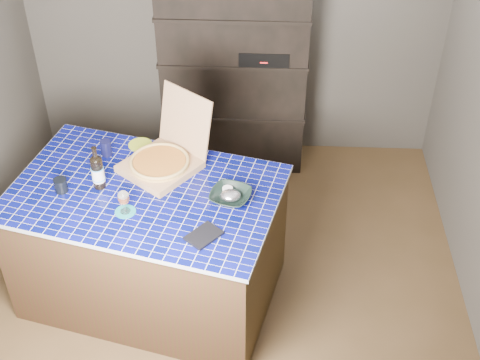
{
  "coord_description": "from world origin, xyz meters",
  "views": [
    {
      "loc": [
        0.28,
        -3.36,
        3.72
      ],
      "look_at": [
        0.12,
        0.0,
        0.98
      ],
      "focal_mm": 50.0,
      "sensor_mm": 36.0,
      "label": 1
    }
  ],
  "objects_px": {
    "kitchen_island": "(150,244)",
    "dvd_case": "(204,236)",
    "mead_bottle": "(98,172)",
    "pizza_box": "(163,160)",
    "wine_glass": "(123,198)",
    "bowl": "(231,196)"
  },
  "relations": [
    {
      "from": "mead_bottle",
      "to": "kitchen_island",
      "type": "bearing_deg",
      "value": -7.07
    },
    {
      "from": "pizza_box",
      "to": "mead_bottle",
      "type": "bearing_deg",
      "value": -112.78
    },
    {
      "from": "mead_bottle",
      "to": "wine_glass",
      "type": "height_order",
      "value": "mead_bottle"
    },
    {
      "from": "kitchen_island",
      "to": "dvd_case",
      "type": "relative_size",
      "value": 9.38
    },
    {
      "from": "kitchen_island",
      "to": "wine_glass",
      "type": "height_order",
      "value": "wine_glass"
    },
    {
      "from": "dvd_case",
      "to": "bowl",
      "type": "relative_size",
      "value": 0.8
    },
    {
      "from": "dvd_case",
      "to": "bowl",
      "type": "height_order",
      "value": "bowl"
    },
    {
      "from": "pizza_box",
      "to": "dvd_case",
      "type": "relative_size",
      "value": 3.31
    },
    {
      "from": "pizza_box",
      "to": "wine_glass",
      "type": "xyz_separation_m",
      "value": [
        -0.17,
        -0.46,
        0.05
      ]
    },
    {
      "from": "kitchen_island",
      "to": "dvd_case",
      "type": "height_order",
      "value": "dvd_case"
    },
    {
      "from": "wine_glass",
      "to": "dvd_case",
      "type": "bearing_deg",
      "value": -21.18
    },
    {
      "from": "wine_glass",
      "to": "bowl",
      "type": "height_order",
      "value": "wine_glass"
    },
    {
      "from": "kitchen_island",
      "to": "bowl",
      "type": "relative_size",
      "value": 7.55
    },
    {
      "from": "pizza_box",
      "to": "bowl",
      "type": "distance_m",
      "value": 0.57
    },
    {
      "from": "pizza_box",
      "to": "mead_bottle",
      "type": "distance_m",
      "value": 0.45
    },
    {
      "from": "mead_bottle",
      "to": "dvd_case",
      "type": "height_order",
      "value": "mead_bottle"
    },
    {
      "from": "dvd_case",
      "to": "kitchen_island",
      "type": "bearing_deg",
      "value": 177.42
    },
    {
      "from": "kitchen_island",
      "to": "pizza_box",
      "type": "xyz_separation_m",
      "value": [
        0.09,
        0.26,
        0.54
      ]
    },
    {
      "from": "pizza_box",
      "to": "mead_bottle",
      "type": "relative_size",
      "value": 2.16
    },
    {
      "from": "kitchen_island",
      "to": "wine_glass",
      "type": "xyz_separation_m",
      "value": [
        -0.08,
        -0.2,
        0.59
      ]
    },
    {
      "from": "pizza_box",
      "to": "kitchen_island",
      "type": "bearing_deg",
      "value": -71.92
    },
    {
      "from": "mead_bottle",
      "to": "pizza_box",
      "type": "bearing_deg",
      "value": 29.71
    }
  ]
}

